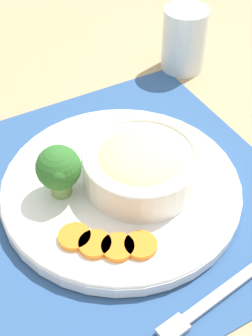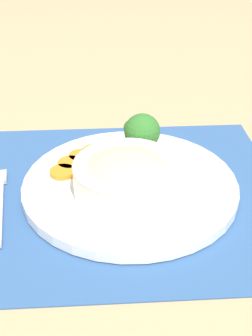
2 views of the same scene
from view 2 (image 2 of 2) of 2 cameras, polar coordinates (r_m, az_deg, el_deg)
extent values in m
plane|color=tan|center=(0.70, 0.49, -3.07)|extent=(4.00, 4.00, 0.00)
cube|color=#2D5184|center=(0.70, 0.49, -2.93)|extent=(0.48, 0.45, 0.00)
cylinder|color=white|center=(0.69, 0.50, -2.25)|extent=(0.32, 0.32, 0.02)
torus|color=white|center=(0.69, 0.50, -1.69)|extent=(0.32, 0.32, 0.01)
cylinder|color=silver|center=(0.65, 0.13, -1.31)|extent=(0.15, 0.15, 0.04)
torus|color=silver|center=(0.64, 0.13, 0.37)|extent=(0.15, 0.15, 0.01)
ellipsoid|color=beige|center=(0.65, 0.13, -0.48)|extent=(0.12, 0.12, 0.05)
cylinder|color=#759E51|center=(0.75, 1.94, 2.20)|extent=(0.03, 0.03, 0.02)
sphere|color=#2D6B28|center=(0.73, 1.99, 4.47)|extent=(0.06, 0.06, 0.06)
sphere|color=#2D6B28|center=(0.73, 0.70, 4.95)|extent=(0.03, 0.03, 0.03)
sphere|color=#2D6B28|center=(0.73, 3.17, 4.52)|extent=(0.02, 0.02, 0.02)
cylinder|color=orange|center=(0.76, -3.89, 2.08)|extent=(0.04, 0.04, 0.01)
cylinder|color=orange|center=(0.75, -5.51, 1.42)|extent=(0.04, 0.04, 0.01)
cylinder|color=orange|center=(0.73, -6.83, 0.55)|extent=(0.04, 0.04, 0.01)
cylinder|color=orange|center=(0.71, -7.75, -0.50)|extent=(0.04, 0.04, 0.01)
cube|color=#B7B7BC|center=(0.75, -15.10, -1.10)|extent=(0.02, 0.03, 0.01)
camera|label=1|loc=(0.85, -32.18, 32.34)|focal=50.00mm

